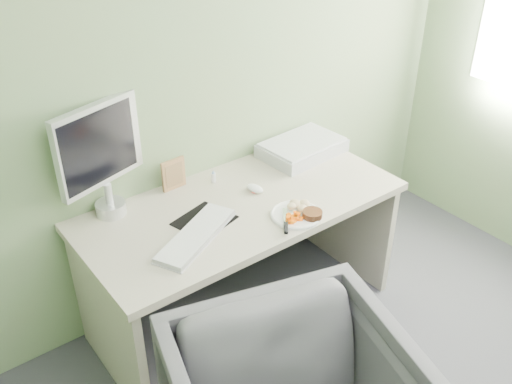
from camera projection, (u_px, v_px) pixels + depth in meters
wall_back at (194, 60)px, 2.72m from camera, size 3.50×0.00×3.50m
desk at (242, 233)px, 2.89m from camera, size 1.60×0.75×0.73m
plate at (296, 215)px, 2.69m from camera, size 0.24×0.24×0.01m
steak at (312, 214)px, 2.66m from camera, size 0.11×0.11×0.03m
potato_pile at (298, 203)px, 2.71m from camera, size 0.11×0.08×0.06m
carrot_heap at (294, 217)px, 2.63m from camera, size 0.07×0.06×0.04m
steak_knife at (286, 224)px, 2.60m from camera, size 0.14×0.17×0.01m
mousepad at (204, 221)px, 2.66m from camera, size 0.30×0.28×0.00m
keyboard at (196, 235)px, 2.54m from camera, size 0.49×0.34×0.02m
computer_mouse at (255, 189)px, 2.87m from camera, size 0.07×0.11×0.03m
photo_frame at (173, 174)px, 2.87m from camera, size 0.13×0.02×0.16m
eyedrop_bottle at (213, 177)px, 2.94m from camera, size 0.02×0.02×0.07m
scanner at (302, 148)px, 3.21m from camera, size 0.48×0.34×0.07m
monitor at (101, 154)px, 2.56m from camera, size 0.45×0.18×0.55m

